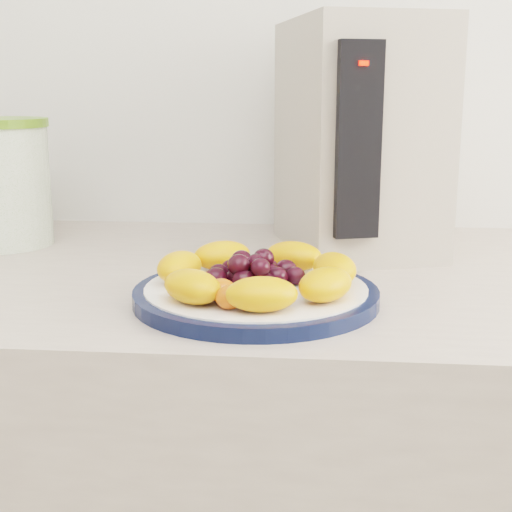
{
  "coord_description": "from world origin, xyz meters",
  "views": [
    {
      "loc": [
        0.09,
        0.34,
        1.12
      ],
      "look_at": [
        0.03,
        1.06,
        0.95
      ],
      "focal_mm": 50.0,
      "sensor_mm": 36.0,
      "label": 1
    }
  ],
  "objects": [
    {
      "name": "plate_face",
      "position": [
        0.03,
        1.06,
        0.91
      ],
      "size": [
        0.23,
        0.23,
        0.02
      ],
      "primitive_type": "cylinder",
      "color": "white",
      "rests_on": "counter"
    },
    {
      "name": "appliance_body",
      "position": [
        0.14,
        1.33,
        1.05
      ],
      "size": [
        0.24,
        0.29,
        0.31
      ],
      "primitive_type": "cube",
      "rotation": [
        0.0,
        0.0,
        0.29
      ],
      "color": "#A49A8D",
      "rests_on": "counter"
    },
    {
      "name": "appliance_led",
      "position": [
        0.14,
        1.18,
        1.15
      ],
      "size": [
        0.01,
        0.01,
        0.01
      ],
      "primitive_type": "cube",
      "rotation": [
        0.0,
        0.0,
        0.29
      ],
      "color": "#FF0C05",
      "rests_on": "appliance_panel"
    },
    {
      "name": "canister",
      "position": [
        -0.36,
        1.31,
        0.98
      ],
      "size": [
        0.17,
        0.17,
        0.17
      ],
      "primitive_type": "cylinder",
      "rotation": [
        0.0,
        0.0,
        -0.27
      ],
      "color": "#326112",
      "rests_on": "counter"
    },
    {
      "name": "appliance_panel",
      "position": [
        0.13,
        1.19,
        1.06
      ],
      "size": [
        0.06,
        0.03,
        0.23
      ],
      "primitive_type": "cube",
      "rotation": [
        0.0,
        0.0,
        0.29
      ],
      "color": "black",
      "rests_on": "appliance_body"
    },
    {
      "name": "plate_rim",
      "position": [
        0.03,
        1.06,
        0.91
      ],
      "size": [
        0.26,
        0.26,
        0.01
      ],
      "primitive_type": "cylinder",
      "color": "#0C1636",
      "rests_on": "counter"
    },
    {
      "name": "fruit_plate",
      "position": [
        0.03,
        1.05,
        0.93
      ],
      "size": [
        0.22,
        0.22,
        0.04
      ],
      "color": "orange",
      "rests_on": "plate_face"
    }
  ]
}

